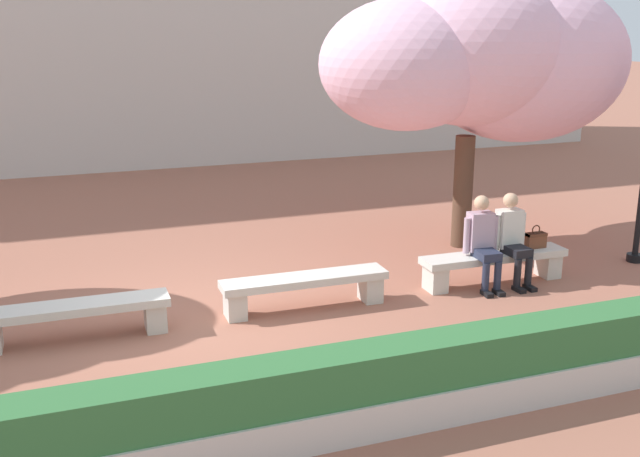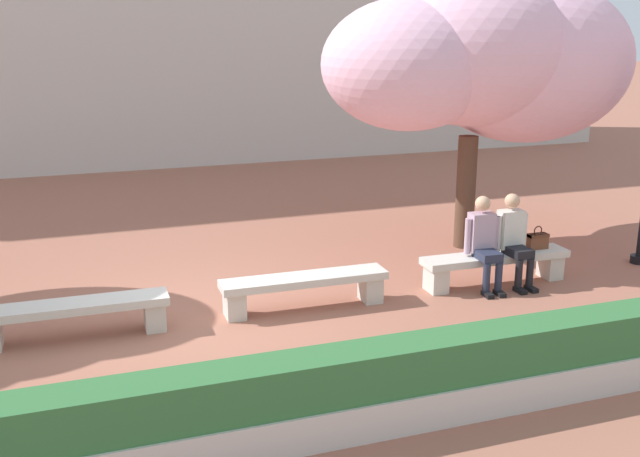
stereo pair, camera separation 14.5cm
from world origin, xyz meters
The scene contains 9 objects.
ground_plane centered at (0.00, 0.00, 0.00)m, with size 100.00×100.00×0.00m, color #9E604C.
stone_bench_near_west centered at (-1.41, 0.00, 0.31)m, with size 2.18×0.46×0.45m.
stone_bench_center centered at (1.41, 0.00, 0.31)m, with size 2.18×0.46×0.45m.
stone_bench_near_east centered at (4.24, 0.00, 0.31)m, with size 2.18×0.46×0.45m.
person_seated_left centered at (4.00, -0.05, 0.70)m, with size 0.51×0.70×1.29m.
person_seated_right centered at (4.48, -0.05, 0.70)m, with size 0.51×0.68×1.29m.
handbag centered at (4.93, 0.02, 0.58)m, with size 0.30×0.15×0.34m.
cherry_tree_main centered at (4.99, 1.85, 3.03)m, with size 5.21×3.09×4.32m.
planter_hedge_foreground centered at (0.00, -3.00, 0.39)m, with size 14.25×0.50×0.80m.
Camera 2 is at (-1.40, -8.62, 3.60)m, focal length 42.00 mm.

